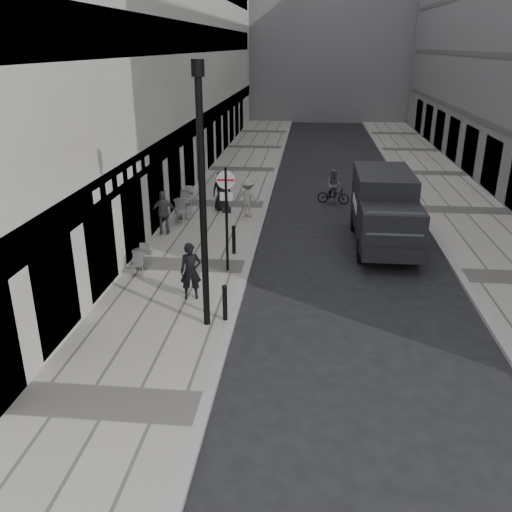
{
  "coord_description": "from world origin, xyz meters",
  "views": [
    {
      "loc": [
        1.97,
        -6.35,
        7.07
      ],
      "look_at": [
        0.53,
        8.11,
        1.4
      ],
      "focal_mm": 38.0,
      "sensor_mm": 36.0,
      "label": 1
    }
  ],
  "objects_px": {
    "walking_man": "(191,271)",
    "cyclist": "(334,190)",
    "lamppost": "(202,188)",
    "panel_van": "(384,206)",
    "sign_post": "(226,206)"
  },
  "relations": [
    {
      "from": "walking_man",
      "to": "cyclist",
      "type": "bearing_deg",
      "value": 54.86
    },
    {
      "from": "walking_man",
      "to": "lamppost",
      "type": "distance_m",
      "value": 3.32
    },
    {
      "from": "lamppost",
      "to": "cyclist",
      "type": "relative_size",
      "value": 4.06
    },
    {
      "from": "lamppost",
      "to": "panel_van",
      "type": "relative_size",
      "value": 1.18
    },
    {
      "from": "walking_man",
      "to": "lamppost",
      "type": "relative_size",
      "value": 0.25
    },
    {
      "from": "panel_van",
      "to": "cyclist",
      "type": "relative_size",
      "value": 3.43
    },
    {
      "from": "panel_van",
      "to": "cyclist",
      "type": "xyz_separation_m",
      "value": [
        -1.64,
        5.53,
        -0.85
      ]
    },
    {
      "from": "sign_post",
      "to": "cyclist",
      "type": "distance_m",
      "value": 9.83
    },
    {
      "from": "lamppost",
      "to": "cyclist",
      "type": "distance_m",
      "value": 13.58
    },
    {
      "from": "lamppost",
      "to": "cyclist",
      "type": "bearing_deg",
      "value": 73.47
    },
    {
      "from": "lamppost",
      "to": "walking_man",
      "type": "bearing_deg",
      "value": 115.84
    },
    {
      "from": "lamppost",
      "to": "panel_van",
      "type": "distance_m",
      "value": 9.24
    },
    {
      "from": "panel_van",
      "to": "cyclist",
      "type": "bearing_deg",
      "value": 106.82
    },
    {
      "from": "sign_post",
      "to": "lamppost",
      "type": "height_order",
      "value": "lamppost"
    },
    {
      "from": "sign_post",
      "to": "walking_man",
      "type": "bearing_deg",
      "value": -109.25
    }
  ]
}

